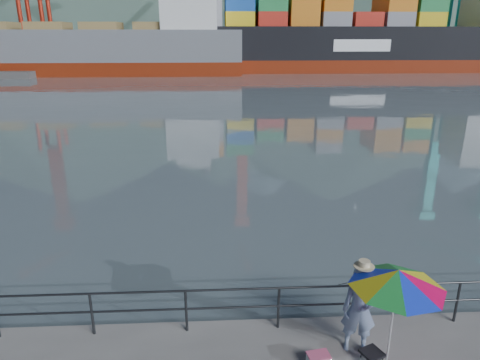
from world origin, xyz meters
The scene contains 10 objects.
harbor_water centered at (0.00, 130.00, 0.00)m, with size 500.00×280.00×0.00m, color slate.
far_dock centered at (10.00, 93.00, 0.00)m, with size 200.00×40.00×0.40m, color #514F4C.
guardrail centered at (0.00, 1.70, 0.52)m, with size 22.00×0.06×1.03m.
container_stacks centered at (35.33, 93.38, 3.30)m, with size 58.00×5.40×7.80m.
fisherman centered at (2.50, 0.93, 0.95)m, with size 0.69×0.45×1.90m, color navy.
beach_umbrella centered at (2.95, 0.42, 1.95)m, with size 2.07×2.07×2.13m.
folding_stool centered at (2.69, 0.53, 0.14)m, with size 0.51×0.51×0.26m.
fishing_rod centered at (2.62, 1.99, 0.00)m, with size 0.02×0.02×2.02m, color black.
bulk_carrier centered at (-17.58, 69.39, 4.20)m, with size 46.89×8.12×14.50m.
container_ship centered at (26.65, 75.53, 5.78)m, with size 66.54×11.09×18.10m.
Camera 1 is at (-0.26, -6.16, 6.12)m, focal length 32.00 mm.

